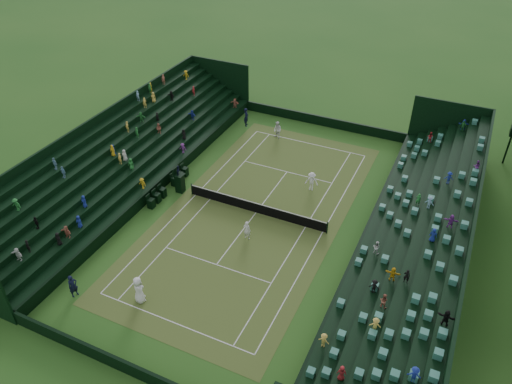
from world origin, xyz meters
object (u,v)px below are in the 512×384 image
at_px(tennis_net, 256,207).
at_px(player_far_east, 312,181).
at_px(umpire_chair, 179,181).
at_px(player_far_west, 278,130).
at_px(player_near_east, 247,230).
at_px(player_near_west, 139,290).

relative_size(tennis_net, player_far_east, 6.93).
bearing_deg(umpire_chair, player_far_east, 26.25).
height_order(umpire_chair, player_far_east, umpire_chair).
height_order(umpire_chair, player_far_west, umpire_chair).
distance_m(tennis_net, player_far_west, 11.99).
bearing_deg(umpire_chair, tennis_net, 0.22).
xyz_separation_m(player_near_east, player_far_west, (-3.83, 14.57, 0.08)).
distance_m(player_near_east, player_far_east, 8.05).
distance_m(tennis_net, umpire_chair, 6.91).
distance_m(umpire_chair, player_far_west, 12.19).
relative_size(tennis_net, player_far_west, 6.72).
bearing_deg(player_far_west, player_near_west, -66.36).
relative_size(tennis_net, umpire_chair, 4.70).
xyz_separation_m(umpire_chair, player_far_west, (3.76, 11.59, -0.19)).
bearing_deg(player_near_west, player_near_east, -91.93).
xyz_separation_m(umpire_chair, player_near_east, (7.58, -2.98, -0.28)).
height_order(umpire_chair, player_near_east, umpire_chair).
bearing_deg(tennis_net, player_far_west, 105.16).
height_order(player_near_east, player_far_west, player_far_west).
bearing_deg(player_far_west, tennis_net, -52.10).
bearing_deg(tennis_net, umpire_chair, -179.78).
distance_m(tennis_net, player_far_east, 5.54).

